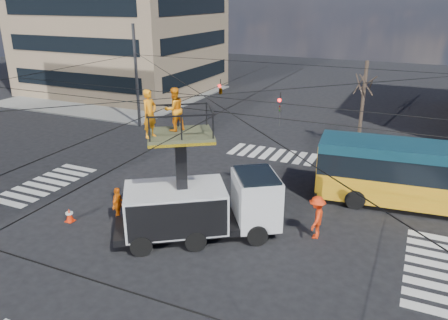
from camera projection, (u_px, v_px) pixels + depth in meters
ground at (205, 219)px, 20.61m from camera, size 120.00×120.00×0.00m
sidewalk_nw at (118, 95)px, 46.64m from camera, size 18.00×18.00×0.12m
crosswalks at (205, 219)px, 20.61m from camera, size 22.40×22.40×0.02m
overhead_network at (207, 129)px, 19.49m from camera, size 24.24×24.24×8.00m
tree_a at (365, 82)px, 28.58m from camera, size 2.00×2.00×6.00m
utility_truck at (201, 191)px, 18.47m from camera, size 7.09×5.83×6.59m
traffic_cone at (69, 215)px, 20.29m from camera, size 0.36×0.36×0.65m
worker_ground at (118, 205)px, 20.15m from camera, size 0.64×1.05×1.68m
flagger at (316, 217)px, 18.72m from camera, size 0.76×1.27×1.93m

